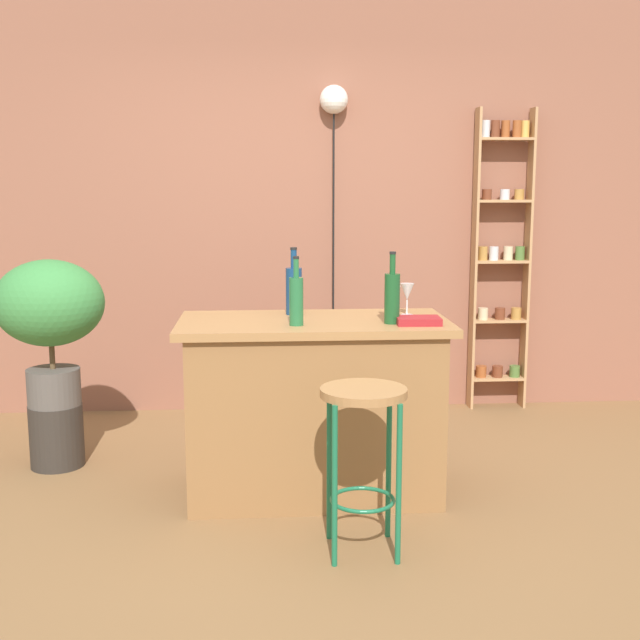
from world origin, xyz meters
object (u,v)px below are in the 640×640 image
at_px(bottle_wine_red, 296,299).
at_px(cookbook, 418,321).
at_px(bottle_olive_oil, 294,289).
at_px(wine_glass_center, 407,293).
at_px(bar_stool, 363,429).
at_px(pendant_globe_light, 334,107).
at_px(plant_stool, 57,435).
at_px(bottle_spirits_clear, 392,296).
at_px(spice_shelf, 501,256).
at_px(wine_glass_left, 394,295).
at_px(potted_plant, 50,312).

distance_m(bottle_wine_red, cookbook, 0.59).
xyz_separation_m(bottle_olive_oil, wine_glass_center, (0.58, -0.07, -0.01)).
distance_m(bar_stool, pendant_globe_light, 2.70).
xyz_separation_m(bottle_wine_red, pendant_globe_light, (0.33, 1.69, 1.05)).
xyz_separation_m(plant_stool, bottle_olive_oil, (1.32, -0.31, 0.85)).
relative_size(bar_stool, bottle_wine_red, 2.18).
bearing_deg(bottle_spirits_clear, spice_shelf, 58.02).
bearing_deg(cookbook, spice_shelf, 63.84).
bearing_deg(cookbook, bottle_spirits_clear, 167.11).
bearing_deg(bottle_spirits_clear, bottle_wine_red, -177.54).
height_order(plant_stool, wine_glass_left, wine_glass_left).
bearing_deg(potted_plant, spice_shelf, 20.06).
height_order(bar_stool, bottle_wine_red, bottle_wine_red).
bearing_deg(bottle_spirits_clear, cookbook, -15.05).
distance_m(potted_plant, pendant_globe_light, 2.29).
bearing_deg(bottle_olive_oil, wine_glass_left, -18.55).
height_order(bar_stool, plant_stool, bar_stool).
relative_size(wine_glass_left, wine_glass_center, 1.00).
height_order(wine_glass_left, wine_glass_center, same).
xyz_separation_m(bottle_wine_red, wine_glass_left, (0.49, 0.17, -0.01)).
bearing_deg(bottle_spirits_clear, potted_plant, 160.75).
relative_size(bar_stool, bottle_spirits_clear, 2.07).
bearing_deg(wine_glass_left, wine_glass_center, 48.98).
bearing_deg(bar_stool, spice_shelf, 60.78).
relative_size(potted_plant, pendant_globe_light, 0.37).
xyz_separation_m(potted_plant, bottle_olive_oil, (1.32, -0.31, 0.15)).
height_order(potted_plant, bottle_wine_red, bottle_wine_red).
height_order(spice_shelf, pendant_globe_light, pendant_globe_light).
relative_size(plant_stool, pendant_globe_light, 0.16).
relative_size(bottle_spirits_clear, wine_glass_left, 2.12).
bearing_deg(plant_stool, cookbook, -18.98).
relative_size(plant_stool, cookbook, 1.68).
height_order(bottle_spirits_clear, wine_glass_left, bottle_spirits_clear).
distance_m(bar_stool, bottle_olive_oil, 1.03).
bearing_deg(plant_stool, bar_stool, -36.92).
distance_m(bottle_spirits_clear, wine_glass_left, 0.15).
xyz_separation_m(plant_stool, bottle_spirits_clear, (1.78, -0.62, 0.85)).
bearing_deg(wine_glass_center, pendant_globe_light, 100.08).
height_order(potted_plant, bottle_olive_oil, bottle_olive_oil).
distance_m(plant_stool, wine_glass_left, 2.05).
relative_size(bar_stool, potted_plant, 0.89).
relative_size(spice_shelf, cookbook, 9.87).
distance_m(bottle_wine_red, wine_glass_left, 0.52).
distance_m(plant_stool, cookbook, 2.14).
bearing_deg(wine_glass_left, bottle_olive_oil, 161.45).
relative_size(wine_glass_center, cookbook, 0.78).
height_order(wine_glass_left, pendant_globe_light, pendant_globe_light).
xyz_separation_m(potted_plant, bottle_spirits_clear, (1.78, -0.62, 0.15)).
relative_size(wine_glass_left, cookbook, 0.78).
bearing_deg(bottle_olive_oil, pendant_globe_light, 76.51).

